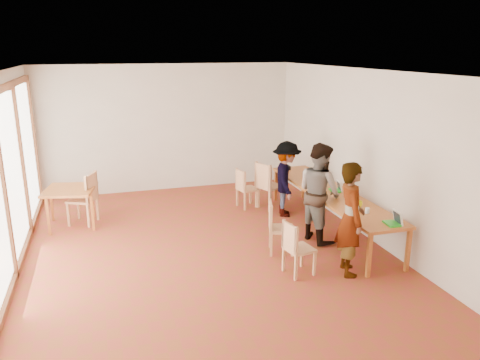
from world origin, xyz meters
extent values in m
plane|color=#973724|center=(0.00, 0.00, 0.00)|extent=(8.00, 8.00, 0.00)
cube|color=beige|center=(0.00, 4.00, 1.50)|extent=(6.00, 0.10, 3.00)
cube|color=beige|center=(0.00, -4.00, 1.50)|extent=(6.00, 0.10, 3.00)
cube|color=beige|center=(3.00, 0.00, 1.50)|extent=(0.10, 8.00, 3.00)
cube|color=white|center=(-2.96, 0.00, 1.50)|extent=(0.10, 8.00, 3.00)
cube|color=white|center=(0.00, 0.00, 3.02)|extent=(6.00, 8.00, 0.04)
cube|color=#B86C28|center=(2.50, 0.44, 0.72)|extent=(0.80, 4.00, 0.05)
cube|color=#B86C28|center=(2.16, -1.50, 0.35)|extent=(0.06, 0.06, 0.70)
cube|color=#B86C28|center=(2.16, 2.38, 0.35)|extent=(0.06, 0.06, 0.70)
cube|color=#B86C28|center=(2.84, -1.50, 0.35)|extent=(0.06, 0.06, 0.70)
cube|color=#B86C28|center=(2.84, 2.38, 0.35)|extent=(0.06, 0.06, 0.70)
cube|color=#B86C28|center=(-2.20, 2.06, 0.72)|extent=(0.90, 0.90, 0.05)
cube|color=#B86C28|center=(-2.59, 1.67, 0.35)|extent=(0.05, 0.05, 0.70)
cube|color=#B86C28|center=(-2.59, 2.45, 0.35)|extent=(0.05, 0.05, 0.70)
cube|color=#B86C28|center=(-1.81, 1.67, 0.35)|extent=(0.05, 0.05, 0.70)
cube|color=#B86C28|center=(-1.81, 2.45, 0.35)|extent=(0.05, 0.05, 0.70)
cube|color=#E2A571|center=(1.21, -1.08, 0.40)|extent=(0.46, 0.46, 0.04)
cube|color=#E2A571|center=(1.04, -1.11, 0.63)|extent=(0.11, 0.40, 0.41)
cube|color=#E2A571|center=(1.24, -0.27, 0.42)|extent=(0.51, 0.51, 0.04)
cube|color=#E2A571|center=(1.06, -0.21, 0.65)|extent=(0.16, 0.40, 0.43)
cube|color=#E2A571|center=(1.41, 2.13, 0.40)|extent=(0.47, 0.47, 0.04)
cube|color=#E2A571|center=(1.24, 2.09, 0.63)|extent=(0.12, 0.39, 0.41)
cube|color=#E2A571|center=(1.85, 1.94, 0.49)|extent=(0.63, 0.63, 0.05)
cube|color=#E2A571|center=(1.66, 1.85, 0.76)|extent=(0.24, 0.45, 0.50)
cube|color=#E2A571|center=(-1.99, 2.13, 0.49)|extent=(0.63, 0.63, 0.05)
cube|color=#E2A571|center=(-1.80, 2.04, 0.76)|extent=(0.24, 0.45, 0.50)
imported|color=gray|center=(1.95, -1.26, 0.88)|extent=(0.56, 0.72, 1.75)
imported|color=gray|center=(2.08, 0.07, 0.89)|extent=(0.84, 0.98, 1.77)
imported|color=gray|center=(2.00, 1.41, 0.77)|extent=(0.86, 1.13, 1.55)
cube|color=green|center=(2.60, -1.36, 0.76)|extent=(0.21, 0.28, 0.03)
cube|color=white|center=(2.70, -1.37, 0.86)|extent=(0.10, 0.25, 0.22)
cube|color=green|center=(2.59, 0.45, 0.76)|extent=(0.22, 0.27, 0.03)
cube|color=white|center=(2.68, 0.43, 0.85)|extent=(0.11, 0.23, 0.20)
cube|color=green|center=(2.49, 1.24, 0.76)|extent=(0.20, 0.25, 0.02)
cube|color=white|center=(2.57, 1.25, 0.85)|extent=(0.10, 0.22, 0.19)
imported|color=yellow|center=(2.53, -0.50, 0.80)|extent=(0.17, 0.17, 0.11)
cylinder|color=#14632E|center=(2.20, 0.45, 0.89)|extent=(0.07, 0.07, 0.28)
cylinder|color=silver|center=(2.52, -0.80, 0.80)|extent=(0.07, 0.07, 0.09)
cylinder|color=white|center=(2.35, 0.72, 0.78)|extent=(0.08, 0.08, 0.06)
cube|color=#F43B7A|center=(2.33, 0.44, 0.76)|extent=(0.05, 0.10, 0.01)
cube|color=black|center=(2.33, 2.26, 0.80)|extent=(0.16, 0.26, 0.09)
camera|label=1|loc=(-1.55, -7.08, 3.35)|focal=35.00mm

